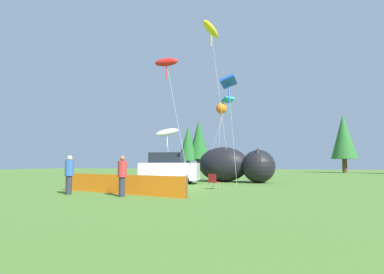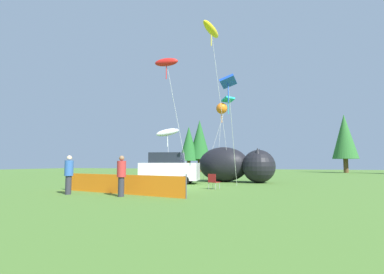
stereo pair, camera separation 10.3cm
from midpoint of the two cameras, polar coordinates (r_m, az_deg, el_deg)
ground_plane at (r=18.60m, az=-3.27°, el=-9.64°), size 120.00×120.00×0.00m
parked_car at (r=22.41m, az=-4.28°, el=-6.02°), size 4.54×2.54×2.29m
folding_chair at (r=17.61m, az=4.22°, el=-8.28°), size 0.67×0.67×0.89m
inflatable_cat at (r=24.33m, az=7.99°, el=-5.44°), size 6.52×3.61×2.82m
safety_fence at (r=15.44m, az=-13.83°, el=-8.70°), size 7.94×1.84×1.04m
spectator_in_red_shirt at (r=14.01m, az=-13.10°, el=-6.90°), size 0.40×0.40×1.85m
spectator_in_green_shirt at (r=15.77m, az=-22.24°, el=-6.38°), size 0.41×0.41×1.88m
kite_red_lizard at (r=23.47m, az=-4.76°, el=13.91°), size 2.46×1.45×9.53m
kite_teal_diamond at (r=27.08m, az=6.93°, el=6.81°), size 2.93×1.28×7.40m
kite_blue_box at (r=18.67m, az=7.09°, el=10.07°), size 0.96×2.87×6.83m
kite_orange_flower at (r=27.11m, az=5.79°, el=5.41°), size 1.01×1.00×6.91m
kite_white_ghost at (r=27.27m, az=-4.57°, el=0.87°), size 2.21×2.22×4.85m
kite_yellow_hero at (r=24.46m, az=3.80°, el=19.66°), size 1.36×3.81×12.08m
horizon_tree_west at (r=54.61m, az=1.52°, el=-0.52°), size 3.95×3.95×9.42m
horizon_tree_mid at (r=53.29m, az=27.12°, el=0.05°), size 3.89×3.89×9.28m
horizon_tree_northeast at (r=53.90m, az=-0.55°, el=-1.28°), size 3.43×3.43×8.17m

